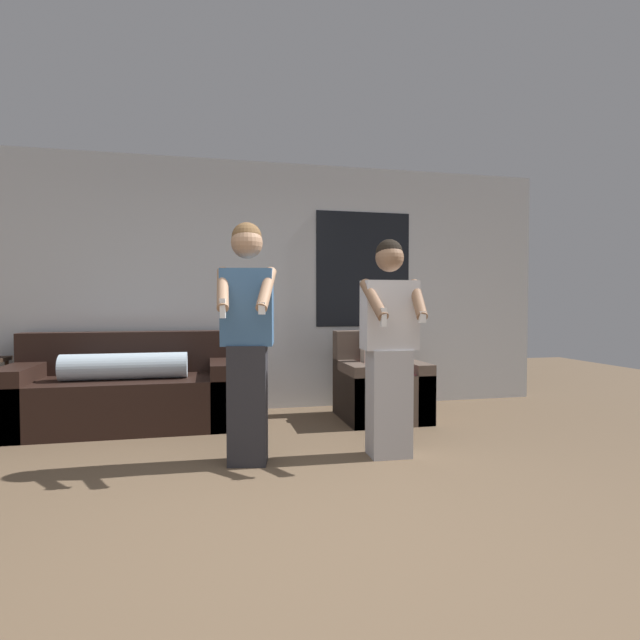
% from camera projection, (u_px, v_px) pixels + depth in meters
% --- Properties ---
extents(ground_plane, '(14.00, 14.00, 0.00)m').
position_uv_depth(ground_plane, '(293.00, 544.00, 2.40)').
color(ground_plane, brown).
extents(wall_back, '(6.94, 0.07, 2.70)m').
position_uv_depth(wall_back, '(247.00, 286.00, 5.43)').
color(wall_back, silver).
rests_on(wall_back, ground_plane).
extents(couch, '(2.08, 0.93, 0.88)m').
position_uv_depth(couch, '(128.00, 392.00, 4.72)').
color(couch, black).
rests_on(couch, ground_plane).
extents(armchair, '(0.80, 0.82, 0.87)m').
position_uv_depth(armchair, '(380.00, 387.00, 5.05)').
color(armchair, brown).
rests_on(armchair, ground_plane).
extents(person_left, '(0.44, 0.51, 1.74)m').
position_uv_depth(person_left, '(247.00, 338.00, 3.59)').
color(person_left, '#28282D').
rests_on(person_left, ground_plane).
extents(person_right, '(0.47, 0.46, 1.65)m').
position_uv_depth(person_right, '(389.00, 346.00, 3.77)').
color(person_right, '#B2B2B7').
rests_on(person_right, ground_plane).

